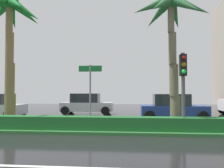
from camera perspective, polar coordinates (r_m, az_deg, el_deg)
ground_plane at (r=12.89m, az=-5.57°, el=-10.56°), size 90.00×42.00×0.10m
near_lane_divider_stripe at (r=6.29m, az=-18.09°, el=-19.33°), size 81.00×0.14×0.01m
median_strip at (r=11.90m, az=-6.47°, el=-10.68°), size 85.50×4.00×0.15m
median_hedge at (r=10.49m, az=-8.01°, el=-9.80°), size 76.50×0.70×0.60m
palm_tree_mid_left at (r=13.56m, az=-24.58°, el=14.18°), size 3.68×3.74×7.06m
palm_tree_centre_left at (r=11.71m, az=14.75°, el=15.54°), size 3.87×3.43×6.70m
traffic_signal_median_right at (r=10.42m, az=17.65°, el=1.72°), size 0.28×0.43×3.47m
street_name_sign at (r=10.59m, az=-5.57°, el=-0.89°), size 1.10×0.08×3.00m
car_in_traffic_second at (r=19.18m, az=-6.46°, el=-5.07°), size 4.30×2.02×1.72m
car_in_traffic_third at (r=15.60m, az=15.17°, el=-5.76°), size 4.30×2.02×1.72m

